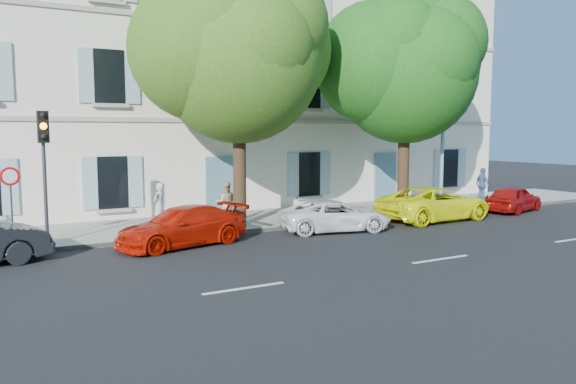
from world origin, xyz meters
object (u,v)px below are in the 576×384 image
car_yellow_supercar (435,204)px  road_sign (11,190)px  pedestrian_a (159,205)px  street_lamp (446,104)px  traffic_light (44,149)px  tree_right (405,73)px  car_red_coupe (182,226)px  pedestrian_b (226,203)px  car_white_coupe (335,216)px  pedestrian_c (482,185)px  car_red_hatchback (514,199)px  tree_left (239,60)px

car_yellow_supercar → road_sign: 15.20m
pedestrian_a → street_lamp: bearing=132.7°
traffic_light → street_lamp: (16.13, 0.10, 1.69)m
road_sign → tree_right: bearing=0.8°
car_red_coupe → pedestrian_b: pedestrian_b is taller
pedestrian_a → car_yellow_supercar: bearing=123.5°
tree_right → car_yellow_supercar: bearing=-82.8°
traffic_light → pedestrian_b: 6.58m
road_sign → pedestrian_b: road_sign is taller
tree_right → street_lamp: size_ratio=1.12×
car_white_coupe → pedestrian_a: size_ratio=2.49×
traffic_light → pedestrian_c: (19.60, 1.05, -2.05)m
car_red_hatchback → car_yellow_supercar: bearing=75.1°
tree_left → car_yellow_supercar: bearing=-13.9°
car_white_coupe → tree_left: tree_left is taller
traffic_light → car_white_coupe: bearing=-9.3°
car_white_coupe → car_yellow_supercar: bearing=-75.6°
tree_left → street_lamp: tree_left is taller
road_sign → pedestrian_b: size_ratio=1.52×
road_sign → pedestrian_a: size_ratio=1.48×
car_yellow_supercar → tree_left: (-7.65, 1.89, 5.36)m
tree_right → street_lamp: bearing=-4.2°
car_yellow_supercar → traffic_light: size_ratio=1.22×
pedestrian_a → road_sign: bearing=-25.9°
pedestrian_c → road_sign: bearing=107.3°
car_white_coupe → pedestrian_b: (-3.15, 2.50, 0.38)m
car_white_coupe → road_sign: size_ratio=1.68×
car_red_coupe → traffic_light: bearing=-123.5°
tree_left → tree_right: size_ratio=1.01×
car_red_coupe → pedestrian_a: bearing=165.0°
pedestrian_b → pedestrian_a: bearing=8.5°
tree_right → pedestrian_a: tree_right is taller
car_white_coupe → street_lamp: bearing=-63.5°
car_red_coupe → car_red_hatchback: (15.22, 0.06, -0.02)m
road_sign → pedestrian_a: bearing=15.6°
pedestrian_a → pedestrian_b: (2.36, -0.40, -0.02)m
tree_right → road_sign: (-14.87, -0.22, -4.10)m
pedestrian_a → pedestrian_c: pedestrian_c is taller
pedestrian_b → car_white_coupe: bearing=159.6°
car_white_coupe → car_yellow_supercar: (4.84, 0.12, 0.12)m
car_red_hatchback → road_sign: size_ratio=1.46×
tree_right → pedestrian_a: (-10.14, 1.10, -5.01)m
traffic_light → pedestrian_a: (3.80, 1.36, -2.08)m
car_red_coupe → car_white_coupe: car_red_coupe is taller
car_red_coupe → tree_right: bearing=86.2°
pedestrian_a → pedestrian_b: 2.39m
car_white_coupe → car_red_hatchback: bearing=-75.7°
car_red_hatchback → car_white_coupe: bearing=75.3°
tree_right → pedestrian_b: 9.29m
street_lamp → pedestrian_a: (-12.33, 1.26, -3.77)m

